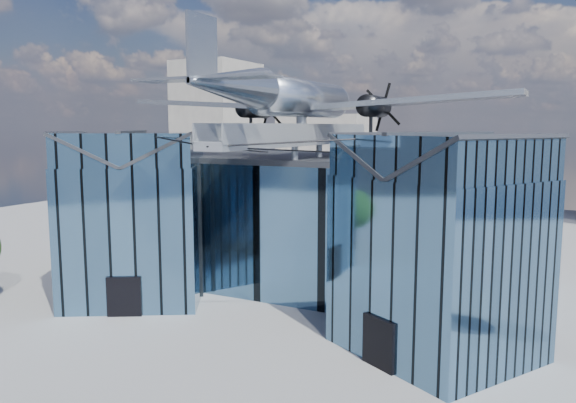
% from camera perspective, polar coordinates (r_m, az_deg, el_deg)
% --- Properties ---
extents(ground_plane, '(120.00, 120.00, 0.00)m').
position_cam_1_polar(ground_plane, '(36.99, -1.44, -11.50)').
color(ground_plane, gray).
extents(museum, '(32.88, 24.50, 17.60)m').
position_cam_1_polar(museum, '(40.68, 2.45, -1.68)').
color(museum, '#476D90').
rests_on(museum, ground).
extents(bg_towers, '(77.00, 24.50, 26.00)m').
position_cam_1_polar(bg_towers, '(82.61, 16.55, 5.87)').
color(bg_towers, gray).
rests_on(bg_towers, ground).
extents(tree_side_w, '(4.04, 4.04, 5.60)m').
position_cam_1_polar(tree_side_w, '(53.95, -20.85, -1.74)').
color(tree_side_w, black).
rests_on(tree_side_w, ground).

